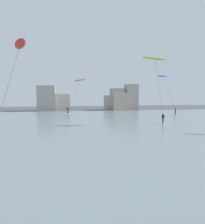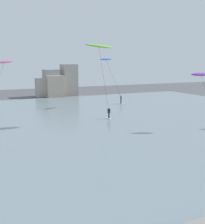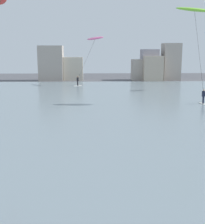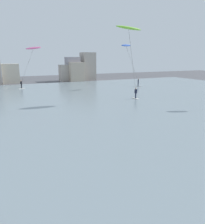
{
  "view_description": "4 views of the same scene",
  "coord_description": "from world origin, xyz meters",
  "px_view_note": "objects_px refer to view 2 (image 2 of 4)",
  "views": [
    {
      "loc": [
        -4.54,
        -1.7,
        4.88
      ],
      "look_at": [
        -2.02,
        13.66,
        3.52
      ],
      "focal_mm": 34.37,
      "sensor_mm": 36.0,
      "label": 1
    },
    {
      "loc": [
        -6.82,
        -5.12,
        8.21
      ],
      "look_at": [
        1.01,
        11.86,
        4.78
      ],
      "focal_mm": 44.6,
      "sensor_mm": 36.0,
      "label": 2
    },
    {
      "loc": [
        -2.16,
        -3.71,
        5.91
      ],
      "look_at": [
        -1.62,
        11.57,
        2.88
      ],
      "focal_mm": 49.44,
      "sensor_mm": 36.0,
      "label": 3
    },
    {
      "loc": [
        -8.06,
        2.23,
        6.3
      ],
      "look_at": [
        -1.13,
        17.19,
        2.12
      ],
      "focal_mm": 34.94,
      "sensor_mm": 36.0,
      "label": 4
    }
  ],
  "objects_px": {
    "kitesurfer_blue": "(108,63)",
    "kitesurfer_purple": "(203,81)",
    "kitesurfer_pink": "(3,65)",
    "kitesurfer_lime": "(99,51)"
  },
  "relations": [
    {
      "from": "kitesurfer_blue",
      "to": "kitesurfer_purple",
      "type": "height_order",
      "value": "kitesurfer_blue"
    },
    {
      "from": "kitesurfer_pink",
      "to": "kitesurfer_lime",
      "type": "bearing_deg",
      "value": -62.03
    },
    {
      "from": "kitesurfer_purple",
      "to": "kitesurfer_pink",
      "type": "relative_size",
      "value": 0.81
    },
    {
      "from": "kitesurfer_lime",
      "to": "kitesurfer_pink",
      "type": "height_order",
      "value": "kitesurfer_lime"
    },
    {
      "from": "kitesurfer_purple",
      "to": "kitesurfer_pink",
      "type": "xyz_separation_m",
      "value": [
        -20.37,
        29.11,
        1.75
      ]
    },
    {
      "from": "kitesurfer_lime",
      "to": "kitesurfer_pink",
      "type": "xyz_separation_m",
      "value": [
        -10.58,
        19.92,
        -2.03
      ]
    },
    {
      "from": "kitesurfer_blue",
      "to": "kitesurfer_purple",
      "type": "distance_m",
      "value": 21.48
    },
    {
      "from": "kitesurfer_blue",
      "to": "kitesurfer_lime",
      "type": "xyz_separation_m",
      "value": [
        -7.05,
        -12.02,
        1.82
      ]
    },
    {
      "from": "kitesurfer_blue",
      "to": "kitesurfer_pink",
      "type": "height_order",
      "value": "kitesurfer_blue"
    },
    {
      "from": "kitesurfer_purple",
      "to": "kitesurfer_blue",
      "type": "bearing_deg",
      "value": 97.36
    }
  ]
}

